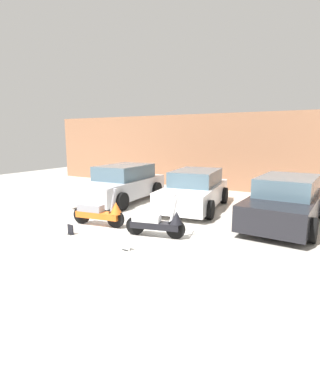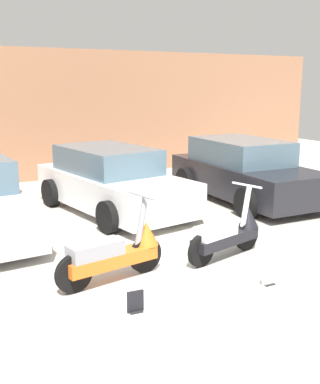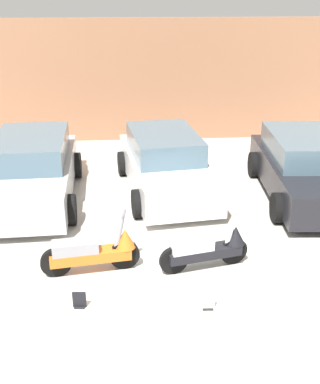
{
  "view_description": "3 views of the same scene",
  "coord_description": "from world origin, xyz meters",
  "px_view_note": "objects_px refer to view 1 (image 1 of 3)",
  "views": [
    {
      "loc": [
        4.73,
        -5.49,
        2.51
      ],
      "look_at": [
        0.43,
        2.03,
        0.88
      ],
      "focal_mm": 28.0,
      "sensor_mm": 36.0,
      "label": 1
    },
    {
      "loc": [
        -3.23,
        -4.85,
        2.6
      ],
      "look_at": [
        0.88,
        2.48,
        0.7
      ],
      "focal_mm": 45.0,
      "sensor_mm": 36.0,
      "label": 2
    },
    {
      "loc": [
        -0.17,
        -6.12,
        4.4
      ],
      "look_at": [
        0.4,
        2.26,
        0.74
      ],
      "focal_mm": 45.0,
      "sensor_mm": 36.0,
      "label": 3
    }
  ],
  "objects_px": {
    "car_rear_right": "(285,202)",
    "placard_near_left_scooter": "(71,230)",
    "scooter_front_right": "(158,222)",
    "scooter_front_left": "(100,212)",
    "car_rear_left": "(122,184)",
    "placard_near_right_scooter": "(126,245)",
    "car_rear_center": "(195,190)"
  },
  "relations": [
    {
      "from": "placard_near_right_scooter",
      "to": "placard_near_left_scooter",
      "type": "bearing_deg",
      "value": 175.07
    },
    {
      "from": "car_rear_left",
      "to": "car_rear_right",
      "type": "relative_size",
      "value": 1.01
    },
    {
      "from": "scooter_front_right",
      "to": "placard_near_left_scooter",
      "type": "xyz_separation_m",
      "value": [
        -2.06,
        -0.95,
        -0.27
      ]
    },
    {
      "from": "car_rear_right",
      "to": "placard_near_right_scooter",
      "type": "bearing_deg",
      "value": -31.8
    },
    {
      "from": "scooter_front_left",
      "to": "placard_near_left_scooter",
      "type": "distance_m",
      "value": 1.01
    },
    {
      "from": "car_rear_left",
      "to": "placard_near_right_scooter",
      "type": "distance_m",
      "value": 5.29
    },
    {
      "from": "car_rear_right",
      "to": "placard_near_left_scooter",
      "type": "relative_size",
      "value": 15.78
    },
    {
      "from": "car_rear_center",
      "to": "placard_near_left_scooter",
      "type": "distance_m",
      "value": 4.62
    },
    {
      "from": "scooter_front_left",
      "to": "placard_near_left_scooter",
      "type": "bearing_deg",
      "value": -109.56
    },
    {
      "from": "scooter_front_right",
      "to": "car_rear_left",
      "type": "relative_size",
      "value": 0.37
    },
    {
      "from": "car_rear_left",
      "to": "scooter_front_right",
      "type": "bearing_deg",
      "value": 45.46
    },
    {
      "from": "scooter_front_left",
      "to": "placard_near_left_scooter",
      "type": "relative_size",
      "value": 6.23
    },
    {
      "from": "car_rear_left",
      "to": "placard_near_left_scooter",
      "type": "distance_m",
      "value": 4.26
    },
    {
      "from": "scooter_front_right",
      "to": "placard_near_left_scooter",
      "type": "bearing_deg",
      "value": -168.26
    },
    {
      "from": "scooter_front_left",
      "to": "car_rear_right",
      "type": "bearing_deg",
      "value": 23.86
    },
    {
      "from": "car_rear_right",
      "to": "placard_near_left_scooter",
      "type": "bearing_deg",
      "value": -47.64
    },
    {
      "from": "scooter_front_right",
      "to": "car_rear_left",
      "type": "bearing_deg",
      "value": 124.9
    },
    {
      "from": "placard_near_right_scooter",
      "to": "car_rear_right",
      "type": "bearing_deg",
      "value": 55.0
    },
    {
      "from": "scooter_front_left",
      "to": "car_rear_right",
      "type": "xyz_separation_m",
      "value": [
        4.46,
        2.84,
        0.25
      ]
    },
    {
      "from": "scooter_front_left",
      "to": "car_rear_center",
      "type": "distance_m",
      "value": 3.65
    },
    {
      "from": "car_rear_right",
      "to": "placard_near_right_scooter",
      "type": "relative_size",
      "value": 15.78
    },
    {
      "from": "car_rear_right",
      "to": "placard_near_left_scooter",
      "type": "distance_m",
      "value": 6.02
    },
    {
      "from": "scooter_front_right",
      "to": "placard_near_right_scooter",
      "type": "distance_m",
      "value": 1.16
    },
    {
      "from": "scooter_front_right",
      "to": "car_rear_right",
      "type": "xyz_separation_m",
      "value": [
        2.59,
        2.84,
        0.27
      ]
    },
    {
      "from": "scooter_front_right",
      "to": "placard_near_left_scooter",
      "type": "distance_m",
      "value": 2.28
    },
    {
      "from": "car_rear_right",
      "to": "placard_near_left_scooter",
      "type": "xyz_separation_m",
      "value": [
        -4.65,
        -3.79,
        -0.54
      ]
    },
    {
      "from": "car_rear_center",
      "to": "placard_near_right_scooter",
      "type": "xyz_separation_m",
      "value": [
        0.28,
        -4.47,
        -0.52
      ]
    },
    {
      "from": "scooter_front_right",
      "to": "car_rear_left",
      "type": "height_order",
      "value": "car_rear_left"
    },
    {
      "from": "scooter_front_left",
      "to": "scooter_front_right",
      "type": "relative_size",
      "value": 1.06
    },
    {
      "from": "scooter_front_left",
      "to": "car_rear_left",
      "type": "xyz_separation_m",
      "value": [
        -1.52,
        3.05,
        0.26
      ]
    },
    {
      "from": "placard_near_left_scooter",
      "to": "car_rear_center",
      "type": "bearing_deg",
      "value": 69.55
    },
    {
      "from": "scooter_front_right",
      "to": "car_rear_right",
      "type": "bearing_deg",
      "value": 34.53
    }
  ]
}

